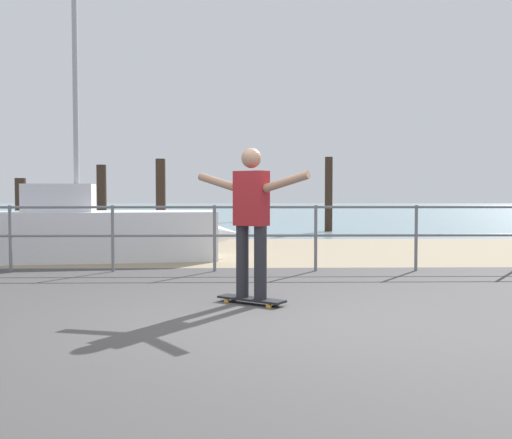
# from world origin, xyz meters

# --- Properties ---
(ground_plane) EXTENTS (24.00, 10.00, 0.04)m
(ground_plane) POSITION_xyz_m (0.00, -1.00, 0.00)
(ground_plane) COLOR #474444
(ground_plane) RESTS_ON ground
(beach_strip) EXTENTS (24.00, 6.00, 0.04)m
(beach_strip) POSITION_xyz_m (0.00, 7.00, 0.00)
(beach_strip) COLOR tan
(beach_strip) RESTS_ON ground
(sea_surface) EXTENTS (72.00, 50.00, 0.04)m
(sea_surface) POSITION_xyz_m (0.00, 35.00, 0.00)
(sea_surface) COLOR #75939E
(sea_surface) RESTS_ON ground
(railing_fence) EXTENTS (12.66, 0.05, 1.05)m
(railing_fence) POSITION_xyz_m (-0.69, 3.60, 0.70)
(railing_fence) COLOR slate
(railing_fence) RESTS_ON ground
(sailboat) EXTENTS (5.05, 2.03, 5.09)m
(sailboat) POSITION_xyz_m (-2.80, 5.30, 0.52)
(sailboat) COLOR silver
(sailboat) RESTS_ON ground
(skateboard) EXTENTS (0.77, 0.62, 0.08)m
(skateboard) POSITION_xyz_m (-0.15, 0.86, 0.07)
(skateboard) COLOR black
(skateboard) RESTS_ON ground
(skateboarder) EXTENTS (1.24, 0.90, 1.65)m
(skateboarder) POSITION_xyz_m (-0.15, 0.86, 1.02)
(skateboarder) COLOR #26262B
(skateboarder) RESTS_ON skateboard
(groyne_post_0) EXTENTS (0.36, 0.36, 1.73)m
(groyne_post_0) POSITION_xyz_m (-7.80, 14.84, 0.86)
(groyne_post_0) COLOR #332319
(groyne_post_0) RESTS_ON ground
(groyne_post_1) EXTENTS (0.34, 0.34, 2.22)m
(groyne_post_1) POSITION_xyz_m (-5.24, 15.59, 1.11)
(groyne_post_1) COLOR #332319
(groyne_post_1) RESTS_ON ground
(groyne_post_2) EXTENTS (0.29, 0.29, 2.23)m
(groyne_post_2) POSITION_xyz_m (-2.68, 12.06, 1.12)
(groyne_post_2) COLOR #332319
(groyne_post_2) RESTS_ON ground
(groyne_post_3) EXTENTS (0.30, 0.30, 1.90)m
(groyne_post_3) POSITION_xyz_m (-0.11, 19.57, 0.95)
(groyne_post_3) COLOR #332319
(groyne_post_3) RESTS_ON ground
(groyne_post_4) EXTENTS (0.24, 0.24, 2.36)m
(groyne_post_4) POSITION_xyz_m (2.45, 13.16, 1.18)
(groyne_post_4) COLOR #332319
(groyne_post_4) RESTS_ON ground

